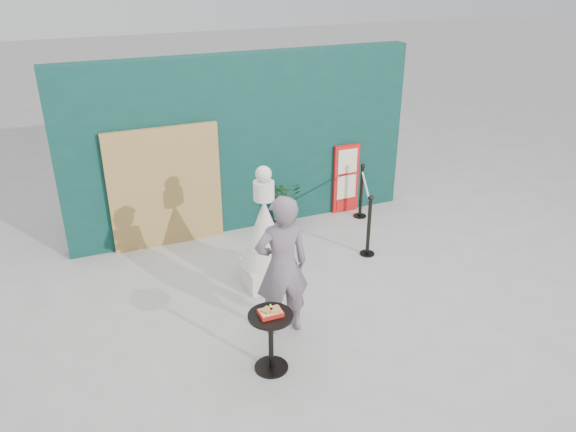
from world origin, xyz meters
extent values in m
plane|color=#ADAAA5|center=(0.00, 0.00, 0.00)|extent=(60.00, 60.00, 0.00)
cube|color=#0B332F|center=(0.00, 3.15, 1.50)|extent=(6.00, 0.30, 3.00)
cube|color=tan|center=(-1.40, 2.94, 1.00)|extent=(1.80, 0.08, 2.00)
imported|color=slate|center=(-0.58, 0.01, 0.94)|extent=(0.71, 0.49, 1.88)
cube|color=red|center=(1.90, 2.96, 0.65)|extent=(0.50, 0.06, 1.30)
cube|color=beige|center=(1.90, 2.92, 1.00)|extent=(0.38, 0.02, 0.45)
cube|color=beige|center=(1.90, 2.92, 0.50)|extent=(0.38, 0.02, 0.45)
cube|color=red|center=(1.90, 2.92, 0.15)|extent=(0.38, 0.02, 0.18)
cube|color=silver|center=(-0.38, 1.15, 0.17)|extent=(0.61, 0.61, 0.34)
cone|color=silver|center=(-0.38, 1.15, 0.84)|extent=(0.71, 0.71, 1.01)
cylinder|color=white|center=(-0.38, 1.15, 1.47)|extent=(0.29, 0.29, 0.27)
sphere|color=silver|center=(-0.38, 1.15, 1.72)|extent=(0.22, 0.22, 0.22)
cylinder|color=black|center=(-0.99, -0.63, 0.01)|extent=(0.40, 0.40, 0.02)
cylinder|color=black|center=(-0.99, -0.63, 0.36)|extent=(0.06, 0.06, 0.72)
cylinder|color=black|center=(-0.99, -0.63, 0.73)|extent=(0.52, 0.52, 0.03)
cube|color=red|center=(-0.99, -0.63, 0.78)|extent=(0.26, 0.19, 0.05)
cube|color=#FC4321|center=(-0.99, -0.63, 0.80)|extent=(0.24, 0.17, 0.00)
cube|color=#BC8944|center=(-1.03, -0.62, 0.82)|extent=(0.15, 0.14, 0.02)
cube|color=gold|center=(-0.94, -0.65, 0.82)|extent=(0.13, 0.13, 0.02)
cone|color=yellow|center=(-0.97, -0.58, 0.83)|extent=(0.06, 0.06, 0.06)
cylinder|color=brown|center=(0.58, 2.70, 0.13)|extent=(0.32, 0.32, 0.27)
cylinder|color=brown|center=(0.58, 2.70, 0.29)|extent=(0.35, 0.35, 0.04)
imported|color=#255223|center=(0.58, 2.70, 0.60)|extent=(0.53, 0.46, 0.59)
cylinder|color=black|center=(1.44, 1.32, 0.01)|extent=(0.24, 0.24, 0.02)
cylinder|color=black|center=(1.44, 1.32, 0.48)|extent=(0.06, 0.06, 0.96)
sphere|color=black|center=(1.44, 1.32, 0.99)|extent=(0.09, 0.09, 0.09)
cylinder|color=black|center=(2.04, 2.62, 0.01)|extent=(0.24, 0.24, 0.02)
cylinder|color=black|center=(2.04, 2.62, 0.48)|extent=(0.06, 0.06, 0.96)
sphere|color=black|center=(2.04, 2.62, 0.99)|extent=(0.09, 0.09, 0.09)
cylinder|color=white|center=(1.74, 1.97, 0.88)|extent=(0.63, 1.31, 0.03)
camera|label=1|loc=(-2.83, -5.50, 4.43)|focal=35.00mm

